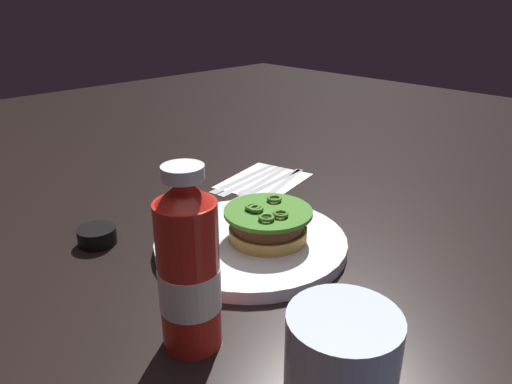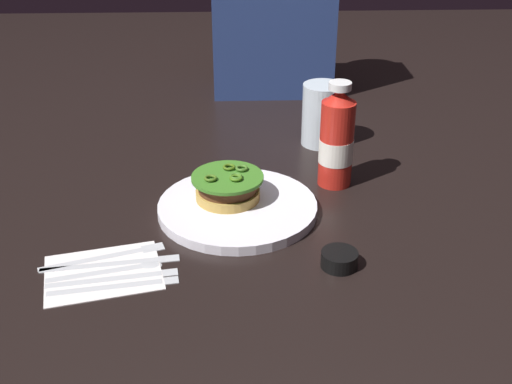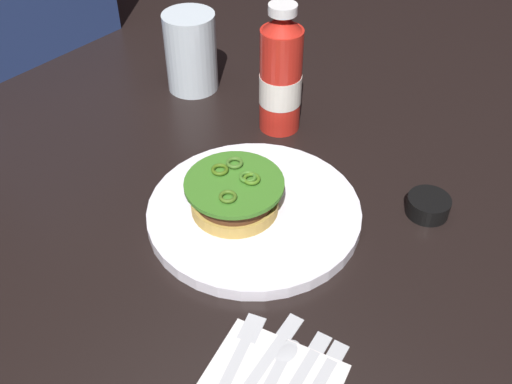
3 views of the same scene
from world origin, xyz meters
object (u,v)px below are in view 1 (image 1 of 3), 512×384
condiment_cup (97,236)px  napkin (264,181)px  table_knife (248,181)px  fork_utensil (278,186)px  steak_knife (265,185)px  burger_sandwich (268,224)px  ketchup_bottle (189,270)px  dinner_plate (251,243)px  butter_knife (240,179)px  spoon_utensil (257,183)px

condiment_cup → napkin: (-0.37, -0.00, -0.01)m
table_knife → fork_utensil: (-0.02, 0.06, 0.00)m
steak_knife → napkin: bearing=-133.1°
fork_utensil → napkin: bearing=-101.0°
condiment_cup → napkin: 0.37m
burger_sandwich → ketchup_bottle: bearing=22.8°
dinner_plate → steak_knife: dinner_plate is taller
butter_knife → table_knife: 0.02m
dinner_plate → burger_sandwich: 0.04m
burger_sandwich → ketchup_bottle: (0.21, 0.09, 0.05)m
burger_sandwich → spoon_utensil: burger_sandwich is taller
butter_knife → condiment_cup: bearing=7.0°
steak_knife → table_knife: bearing=-78.5°
ketchup_bottle → fork_utensil: (-0.39, -0.24, -0.09)m
condiment_cup → steak_knife: bearing=176.9°
ketchup_bottle → napkin: (-0.40, -0.29, -0.09)m
butter_knife → dinner_plate: bearing=50.8°
fork_utensil → butter_knife: bearing=-72.7°
napkin → butter_knife: size_ratio=0.90×
burger_sandwich → condiment_cup: 0.26m
spoon_utensil → burger_sandwich: bearing=49.2°
dinner_plate → fork_utensil: 0.24m
ketchup_bottle → burger_sandwich: bearing=-157.2°
dinner_plate → butter_knife: 0.28m
ketchup_bottle → fork_utensil: ketchup_bottle is taller
dinner_plate → burger_sandwich: bearing=131.9°
steak_knife → burger_sandwich: bearing=45.7°
condiment_cup → table_knife: 0.34m
table_knife → fork_utensil: 0.07m
burger_sandwich → spoon_utensil: 0.26m
condiment_cup → fork_utensil: bearing=173.5°
napkin → fork_utensil: bearing=79.0°
fork_utensil → condiment_cup: bearing=-6.5°
dinner_plate → ketchup_bottle: bearing=29.1°
napkin → table_knife: table_knife is taller
condiment_cup → table_knife: condiment_cup is taller
butter_knife → spoon_utensil: bearing=99.4°
napkin → steak_knife: 0.03m
dinner_plate → condiment_cup: (0.16, -0.18, 0.00)m
burger_sandwich → napkin: 0.28m
ketchup_bottle → spoon_utensil: 0.47m
butter_knife → steak_knife: 0.06m
condiment_cup → steak_knife: 0.35m
dinner_plate → fork_utensil: dinner_plate is taller
spoon_utensil → steak_knife: same height
butter_knife → fork_utensil: same height
ketchup_bottle → napkin: size_ratio=1.17×
burger_sandwich → condiment_cup: (0.17, -0.19, -0.03)m
burger_sandwich → condiment_cup: burger_sandwich is taller
dinner_plate → burger_sandwich: burger_sandwich is taller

